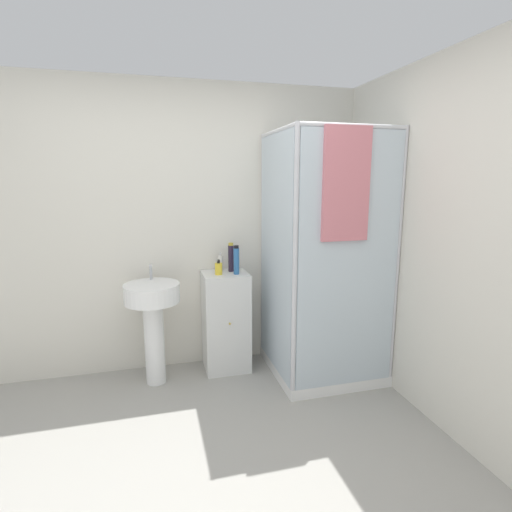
{
  "coord_description": "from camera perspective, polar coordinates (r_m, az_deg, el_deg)",
  "views": [
    {
      "loc": [
        -0.19,
        -1.84,
        1.69
      ],
      "look_at": [
        0.6,
        1.14,
        1.09
      ],
      "focal_mm": 28.0,
      "sensor_mm": 36.0,
      "label": 1
    }
  ],
  "objects": [
    {
      "name": "ground_plane",
      "position": [
        2.51,
        -7.75,
        -31.47
      ],
      "size": [
        12.0,
        12.0,
        0.0
      ],
      "primitive_type": "plane",
      "color": "#9E9B93"
    },
    {
      "name": "sink",
      "position": [
        3.4,
        -14.51,
        -7.78
      ],
      "size": [
        0.45,
        0.45,
        0.99
      ],
      "color": "white",
      "rests_on": "ground_plane"
    },
    {
      "name": "wall_right",
      "position": [
        2.68,
        30.36,
        0.01
      ],
      "size": [
        0.06,
        6.4,
        2.5
      ],
      "primitive_type": "cube",
      "color": "silver",
      "rests_on": "ground_plane"
    },
    {
      "name": "shampoo_bottle_blue",
      "position": [
        3.41,
        -2.82,
        -0.61
      ],
      "size": [
        0.05,
        0.05,
        0.25
      ],
      "color": "#2D66A3",
      "rests_on": "vanity_cabinet"
    },
    {
      "name": "shower_enclosure",
      "position": [
        3.46,
        9.12,
        -7.61
      ],
      "size": [
        0.88,
        0.91,
        2.07
      ],
      "color": "white",
      "rests_on": "ground_plane"
    },
    {
      "name": "wall_back",
      "position": [
        3.58,
        -11.75,
        3.72
      ],
      "size": [
        6.4,
        0.06,
        2.5
      ],
      "primitive_type": "cube",
      "color": "silver",
      "rests_on": "ground_plane"
    },
    {
      "name": "lotion_bottle_white",
      "position": [
        3.56,
        -5.08,
        -0.99
      ],
      "size": [
        0.04,
        0.04,
        0.17
      ],
      "color": "white",
      "rests_on": "vanity_cabinet"
    },
    {
      "name": "vanity_cabinet",
      "position": [
        3.61,
        -4.34,
        -9.27
      ],
      "size": [
        0.39,
        0.38,
        0.88
      ],
      "color": "silver",
      "rests_on": "ground_plane"
    },
    {
      "name": "shampoo_bottle_tall_black",
      "position": [
        3.52,
        -3.59,
        -0.21
      ],
      "size": [
        0.05,
        0.05,
        0.26
      ],
      "color": "#281E33",
      "rests_on": "vanity_cabinet"
    },
    {
      "name": "soap_dispenser",
      "position": [
        3.42,
        -5.37,
        -1.79
      ],
      "size": [
        0.06,
        0.06,
        0.13
      ],
      "color": "yellow",
      "rests_on": "vanity_cabinet"
    }
  ]
}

